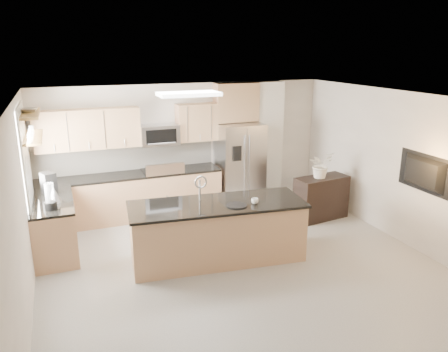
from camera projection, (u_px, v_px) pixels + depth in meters
name	position (u px, v px, depth m)	size (l,w,h in m)	color
floor	(249.00, 275.00, 6.57)	(6.50, 6.50, 0.00)	#A4A09C
ceiling	(252.00, 101.00, 5.83)	(6.00, 6.50, 0.02)	white
wall_back	(186.00, 147.00, 9.10)	(6.00, 0.02, 2.60)	silver
wall_front	(428.00, 323.00, 3.29)	(6.00, 0.02, 2.60)	silver
wall_left	(19.00, 223.00, 5.16)	(0.02, 6.50, 2.60)	silver
wall_right	(415.00, 173.00, 7.23)	(0.02, 6.50, 2.60)	silver
back_counter	(132.00, 196.00, 8.63)	(3.55, 0.66, 1.44)	tan
left_counter	(55.00, 227.00, 7.17)	(0.66, 1.50, 0.92)	tan
range	(163.00, 192.00, 8.84)	(0.76, 0.64, 1.14)	black
upper_cabinets	(122.00, 127.00, 8.36)	(3.50, 0.33, 0.75)	tan
microwave	(159.00, 135.00, 8.62)	(0.76, 0.40, 0.40)	#AFAFB1
refrigerator	(239.00, 165.00, 9.25)	(0.92, 0.78, 1.78)	#AFAFB1
partition_column	(267.00, 141.00, 9.60)	(0.60, 0.30, 2.60)	silver
window	(25.00, 158.00, 6.73)	(0.04, 1.15, 1.65)	white
shelf_lower	(32.00, 137.00, 6.78)	(0.30, 1.20, 0.04)	olive
shelf_upper	(29.00, 114.00, 6.67)	(0.30, 1.20, 0.04)	olive
ceiling_fixture	(189.00, 94.00, 7.13)	(1.00, 0.50, 0.06)	white
island	(217.00, 231.00, 6.96)	(2.84, 1.28, 1.38)	tan
credenza	(321.00, 198.00, 8.64)	(1.07, 0.45, 0.86)	black
cup	(255.00, 201.00, 6.79)	(0.11, 0.11, 0.09)	white
platter	(237.00, 205.00, 6.71)	(0.32, 0.32, 0.02)	black
blender	(50.00, 198.00, 6.60)	(0.18, 0.18, 0.42)	black
kettle	(54.00, 194.00, 6.95)	(0.22, 0.22, 0.28)	#AFAFB1
coffee_maker	(49.00, 184.00, 7.30)	(0.27, 0.30, 0.37)	black
bowl	(28.00, 110.00, 6.67)	(0.34, 0.34, 0.08)	#AFAFB1
flower_vase	(321.00, 158.00, 8.38)	(0.69, 0.60, 0.77)	white
television	(420.00, 173.00, 7.00)	(1.08, 0.14, 0.62)	black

